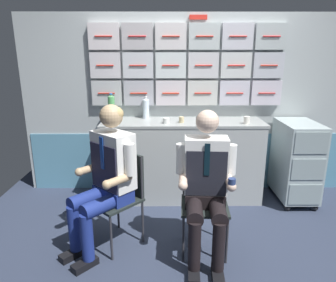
# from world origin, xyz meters

# --- Properties ---
(ground) EXTENTS (4.80, 4.80, 0.04)m
(ground) POSITION_xyz_m (0.00, 0.00, -0.02)
(ground) COLOR #2C3448
(galley_bulkhead) EXTENTS (4.20, 0.14, 2.15)m
(galley_bulkhead) POSITION_xyz_m (-0.02, 1.37, 1.12)
(galley_bulkhead) COLOR #AEB6B8
(galley_bulkhead) RESTS_ON ground
(galley_counter) EXTENTS (1.86, 0.53, 0.95)m
(galley_counter) POSITION_xyz_m (-0.17, 1.09, 0.47)
(galley_counter) COLOR #AAAFAD
(galley_counter) RESTS_ON ground
(service_trolley) EXTENTS (0.40, 0.65, 0.95)m
(service_trolley) POSITION_xyz_m (1.15, 0.99, 0.51)
(service_trolley) COLOR black
(service_trolley) RESTS_ON ground
(folding_chair_left) EXTENTS (0.57, 0.57, 0.84)m
(folding_chair_left) POSITION_xyz_m (-0.77, 0.20, 0.52)
(folding_chair_left) COLOR #2D2D33
(folding_chair_left) RESTS_ON ground
(crew_member_left) EXTENTS (0.67, 0.68, 1.29)m
(crew_member_left) POSITION_xyz_m (-0.88, 0.09, 0.72)
(crew_member_left) COLOR black
(crew_member_left) RESTS_ON ground
(folding_chair_right) EXTENTS (0.42, 0.43, 0.84)m
(folding_chair_right) POSITION_xyz_m (-0.03, 0.12, 0.52)
(folding_chair_right) COLOR #2D2D33
(folding_chair_right) RESTS_ON ground
(crew_member_right) EXTENTS (0.50, 0.63, 1.27)m
(crew_member_right) POSITION_xyz_m (-0.04, -0.04, 0.70)
(crew_member_right) COLOR black
(crew_member_right) RESTS_ON ground
(water_bottle_tall) EXTENTS (0.08, 0.08, 0.26)m
(water_bottle_tall) POSITION_xyz_m (-0.61, 1.25, 1.07)
(water_bottle_tall) COLOR silver
(water_bottle_tall) RESTS_ON galley_counter
(sparkling_bottle_green) EXTENTS (0.08, 0.08, 0.31)m
(sparkling_bottle_green) POSITION_xyz_m (-1.00, 1.19, 1.09)
(sparkling_bottle_green) COLOR #519E58
(sparkling_bottle_green) RESTS_ON galley_counter
(coffee_cup_white) EXTENTS (0.07, 0.07, 0.08)m
(coffee_cup_white) POSITION_xyz_m (0.53, 0.95, 0.99)
(coffee_cup_white) COLOR white
(coffee_cup_white) RESTS_ON galley_counter
(coffee_cup_spare) EXTENTS (0.06, 0.06, 0.07)m
(coffee_cup_spare) POSITION_xyz_m (-0.19, 1.01, 0.98)
(coffee_cup_spare) COLOR tan
(coffee_cup_spare) RESTS_ON galley_counter
(espresso_cup_small) EXTENTS (0.06, 0.06, 0.07)m
(espresso_cup_small) POSITION_xyz_m (-1.00, 0.92, 0.98)
(espresso_cup_small) COLOR silver
(espresso_cup_small) RESTS_ON galley_counter
(paper_cup_tan) EXTENTS (0.07, 0.07, 0.06)m
(paper_cup_tan) POSITION_xyz_m (-0.36, 0.98, 0.98)
(paper_cup_tan) COLOR silver
(paper_cup_tan) RESTS_ON galley_counter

